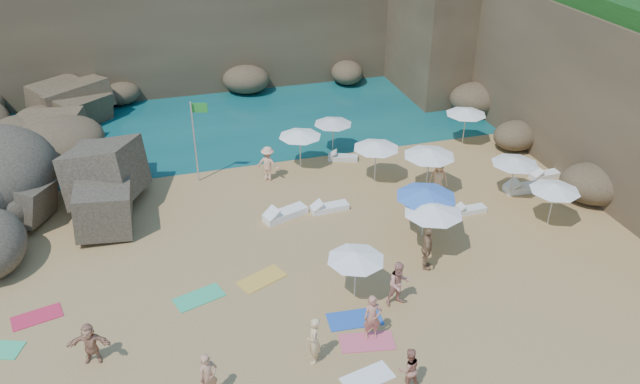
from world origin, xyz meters
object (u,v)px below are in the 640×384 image
object	(u,v)px
parasol_2	(515,160)
person_stand_0	(208,377)
lounger_0	(285,214)
person_stand_5	(97,161)
parasol_0	(333,121)
rock_outcrop	(70,220)
person_stand_6	(314,340)
person_stand_2	(268,164)
person_stand_4	(438,179)
flag_pole	(196,131)
person_stand_3	(427,249)
person_stand_1	(409,368)
parasol_1	(300,133)

from	to	relation	value
parasol_2	person_stand_0	xyz separation A→B (m)	(-15.35, -8.28, -1.08)
lounger_0	person_stand_5	world-z (taller)	person_stand_5
parasol_0	person_stand_5	xyz separation A→B (m)	(-12.17, 0.77, -1.02)
person_stand_0	parasol_2	bearing A→B (deg)	9.60
rock_outcrop	person_stand_6	size ratio (longest dim) A/B	5.28
person_stand_2	person_stand_6	xyz separation A→B (m)	(-1.17, -12.54, -0.03)
person_stand_2	person_stand_4	world-z (taller)	person_stand_4
flag_pole	person_stand_3	xyz separation A→B (m)	(7.70, -9.79, -1.75)
flag_pole	parasol_2	size ratio (longest dim) A/B	1.91
flag_pole	person_stand_5	xyz separation A→B (m)	(-4.91, 2.04, -1.90)
person_stand_0	person_stand_2	distance (m)	13.89
rock_outcrop	person_stand_4	distance (m)	17.00
person_stand_2	person_stand_5	bearing A→B (deg)	13.08
person_stand_1	person_stand_2	world-z (taller)	person_stand_2
person_stand_0	person_stand_2	world-z (taller)	person_stand_2
parasol_1	parasol_2	distance (m)	10.51
person_stand_3	person_stand_5	bearing A→B (deg)	68.18
person_stand_3	person_stand_5	size ratio (longest dim) A/B	1.20
parasol_0	flag_pole	bearing A→B (deg)	-170.05
person_stand_0	person_stand_5	distance (m)	16.38
rock_outcrop	parasol_1	xyz separation A→B (m)	(11.25, 2.08, 1.91)
lounger_0	person_stand_0	bearing A→B (deg)	-135.78
parasol_2	person_stand_5	world-z (taller)	parasol_2
person_stand_1	person_stand_3	distance (m)	6.30
rock_outcrop	flag_pole	xyz separation A→B (m)	(6.13, 2.06, 2.68)
person_stand_1	person_stand_4	world-z (taller)	person_stand_4
rock_outcrop	parasol_1	size ratio (longest dim) A/B	4.17
lounger_0	parasol_2	bearing A→B (deg)	-25.83
person_stand_1	person_stand_6	xyz separation A→B (m)	(-2.51, 1.86, 0.13)
person_stand_2	person_stand_3	distance (m)	9.98
person_stand_1	rock_outcrop	bearing A→B (deg)	-51.02
person_stand_5	person_stand_6	distance (m)	16.94
parasol_0	person_stand_2	world-z (taller)	parasol_0
parasol_2	person_stand_2	xyz separation A→B (m)	(-10.71, 4.82, -1.01)
person_stand_0	person_stand_1	size ratio (longest dim) A/B	1.12
person_stand_4	person_stand_5	bearing A→B (deg)	173.38
person_stand_6	flag_pole	bearing A→B (deg)	-156.99
rock_outcrop	lounger_0	distance (m)	9.68
flag_pole	person_stand_2	xyz separation A→B (m)	(3.24, -0.86, -1.78)
parasol_0	person_stand_4	world-z (taller)	parasol_0
rock_outcrop	flag_pole	distance (m)	7.00
rock_outcrop	parasol_1	distance (m)	11.60
parasol_2	person_stand_4	xyz separation A→B (m)	(-3.31, 1.05, -1.01)
lounger_0	parasol_1	bearing A→B (deg)	47.70
flag_pole	person_stand_4	size ratio (longest dim) A/B	2.33
parasol_2	person_stand_6	bearing A→B (deg)	-147.00
rock_outcrop	person_stand_5	size ratio (longest dim) A/B	5.91
person_stand_1	person_stand_6	distance (m)	3.13
parasol_1	flag_pole	bearing A→B (deg)	-179.74
flag_pole	person_stand_1	distance (m)	16.05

